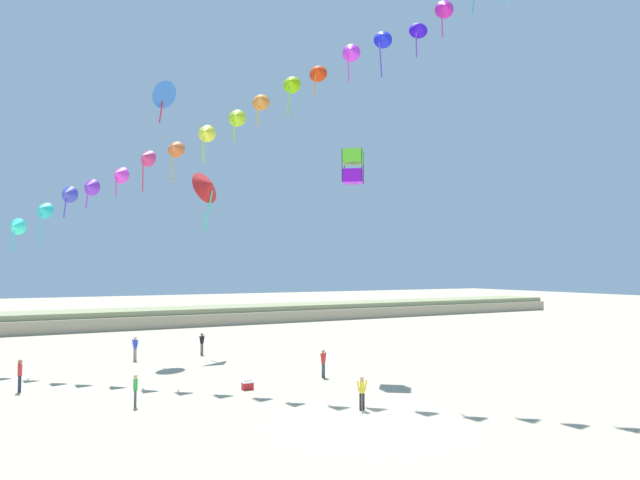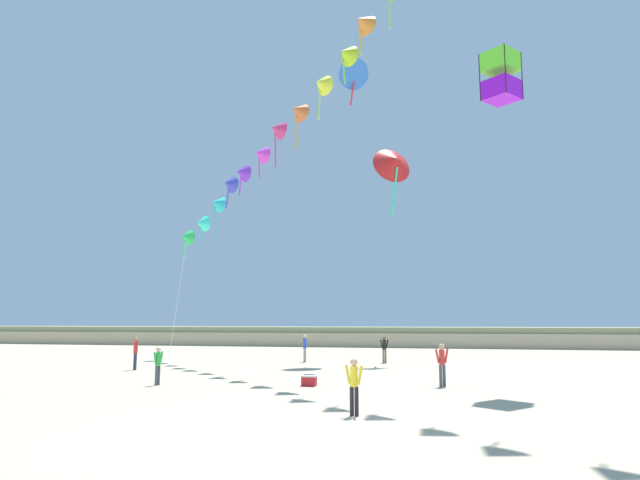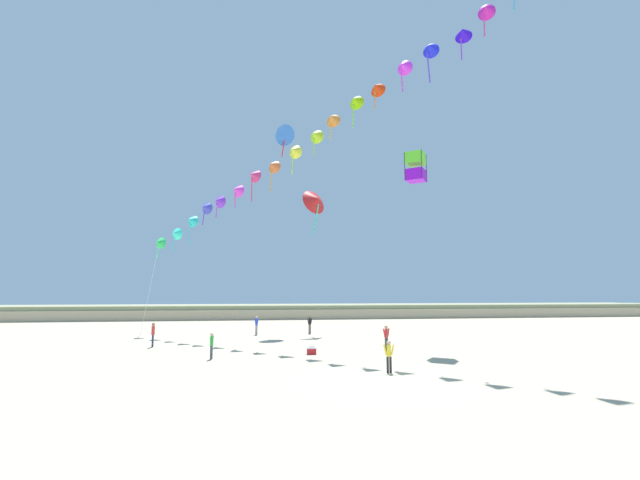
{
  "view_description": "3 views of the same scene",
  "coord_description": "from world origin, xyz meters",
  "px_view_note": "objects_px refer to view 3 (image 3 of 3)",
  "views": [
    {
      "loc": [
        -13.33,
        -20.2,
        6.46
      ],
      "look_at": [
        2.08,
        8.22,
        8.08
      ],
      "focal_mm": 32.0,
      "sensor_mm": 36.0,
      "label": 1
    },
    {
      "loc": [
        3.6,
        -13.73,
        2.56
      ],
      "look_at": [
        -2.24,
        11.33,
        6.22
      ],
      "focal_mm": 32.0,
      "sensor_mm": 36.0,
      "label": 2
    },
    {
      "loc": [
        -5.43,
        -18.51,
        3.91
      ],
      "look_at": [
        -1.13,
        11.43,
        7.56
      ],
      "focal_mm": 24.0,
      "sensor_mm": 36.0,
      "label": 3
    }
  ],
  "objects_px": {
    "person_mid_center": "(153,333)",
    "person_far_right": "(256,324)",
    "large_kite_mid_trail": "(283,135)",
    "person_far_left": "(310,323)",
    "person_near_left": "(389,354)",
    "large_kite_high_solo": "(416,167)",
    "person_near_right": "(386,336)",
    "beach_cooler": "(311,351)",
    "person_far_center": "(212,344)",
    "large_kite_low_lead": "(316,200)"
  },
  "relations": [
    {
      "from": "person_far_left",
      "to": "large_kite_mid_trail",
      "type": "height_order",
      "value": "large_kite_mid_trail"
    },
    {
      "from": "person_far_left",
      "to": "large_kite_high_solo",
      "type": "bearing_deg",
      "value": -59.26
    },
    {
      "from": "person_far_left",
      "to": "person_far_right",
      "type": "distance_m",
      "value": 4.96
    },
    {
      "from": "person_mid_center",
      "to": "person_far_left",
      "type": "height_order",
      "value": "person_mid_center"
    },
    {
      "from": "person_near_left",
      "to": "person_far_left",
      "type": "distance_m",
      "value": 19.86
    },
    {
      "from": "person_mid_center",
      "to": "large_kite_low_lead",
      "type": "relative_size",
      "value": 0.35
    },
    {
      "from": "person_mid_center",
      "to": "person_far_right",
      "type": "xyz_separation_m",
      "value": [
        7.24,
        7.56,
        -0.0
      ]
    },
    {
      "from": "person_mid_center",
      "to": "large_kite_high_solo",
      "type": "relative_size",
      "value": 0.8
    },
    {
      "from": "person_near_right",
      "to": "person_far_center",
      "type": "relative_size",
      "value": 1.1
    },
    {
      "from": "person_far_center",
      "to": "beach_cooler",
      "type": "height_order",
      "value": "person_far_center"
    },
    {
      "from": "large_kite_low_lead",
      "to": "large_kite_mid_trail",
      "type": "height_order",
      "value": "large_kite_mid_trail"
    },
    {
      "from": "person_far_center",
      "to": "large_kite_high_solo",
      "type": "height_order",
      "value": "large_kite_high_solo"
    },
    {
      "from": "person_near_right",
      "to": "large_kite_low_lead",
      "type": "relative_size",
      "value": 0.34
    },
    {
      "from": "person_far_left",
      "to": "person_far_right",
      "type": "height_order",
      "value": "person_far_right"
    },
    {
      "from": "large_kite_mid_trail",
      "to": "person_far_center",
      "type": "bearing_deg",
      "value": -105.8
    },
    {
      "from": "beach_cooler",
      "to": "large_kite_high_solo",
      "type": "bearing_deg",
      "value": 14.94
    },
    {
      "from": "large_kite_mid_trail",
      "to": "person_near_right",
      "type": "bearing_deg",
      "value": -68.49
    },
    {
      "from": "person_far_center",
      "to": "person_mid_center",
      "type": "bearing_deg",
      "value": 127.33
    },
    {
      "from": "person_far_center",
      "to": "large_kite_low_lead",
      "type": "bearing_deg",
      "value": 61.83
    },
    {
      "from": "person_far_right",
      "to": "large_kite_mid_trail",
      "type": "height_order",
      "value": "large_kite_mid_trail"
    },
    {
      "from": "large_kite_low_lead",
      "to": "large_kite_high_solo",
      "type": "xyz_separation_m",
      "value": [
        5.83,
        -12.03,
        0.1
      ]
    },
    {
      "from": "person_far_right",
      "to": "large_kite_mid_trail",
      "type": "distance_m",
      "value": 20.06
    },
    {
      "from": "person_near_left",
      "to": "large_kite_mid_trail",
      "type": "height_order",
      "value": "large_kite_mid_trail"
    },
    {
      "from": "person_near_left",
      "to": "person_far_center",
      "type": "relative_size",
      "value": 1.02
    },
    {
      "from": "person_far_right",
      "to": "person_far_center",
      "type": "height_order",
      "value": "person_far_right"
    },
    {
      "from": "large_kite_low_lead",
      "to": "beach_cooler",
      "type": "bearing_deg",
      "value": -98.64
    },
    {
      "from": "person_near_right",
      "to": "person_far_center",
      "type": "bearing_deg",
      "value": -169.52
    },
    {
      "from": "person_far_right",
      "to": "beach_cooler",
      "type": "height_order",
      "value": "person_far_right"
    },
    {
      "from": "large_kite_high_solo",
      "to": "beach_cooler",
      "type": "xyz_separation_m",
      "value": [
        -7.98,
        -2.13,
        -12.82
      ]
    },
    {
      "from": "person_near_right",
      "to": "large_kite_low_lead",
      "type": "bearing_deg",
      "value": 102.86
    },
    {
      "from": "person_near_left",
      "to": "large_kite_low_lead",
      "type": "xyz_separation_m",
      "value": [
        -0.8,
        20.85,
        12.04
      ]
    },
    {
      "from": "large_kite_low_lead",
      "to": "large_kite_high_solo",
      "type": "relative_size",
      "value": 2.3
    },
    {
      "from": "large_kite_mid_trail",
      "to": "large_kite_high_solo",
      "type": "xyz_separation_m",
      "value": [
        8.99,
        -14.49,
        -7.45
      ]
    },
    {
      "from": "large_kite_high_solo",
      "to": "beach_cooler",
      "type": "height_order",
      "value": "large_kite_high_solo"
    },
    {
      "from": "person_mid_center",
      "to": "person_far_right",
      "type": "bearing_deg",
      "value": 46.24
    },
    {
      "from": "large_kite_mid_trail",
      "to": "beach_cooler",
      "type": "distance_m",
      "value": 26.23
    },
    {
      "from": "person_near_left",
      "to": "person_mid_center",
      "type": "height_order",
      "value": "person_mid_center"
    },
    {
      "from": "person_far_left",
      "to": "person_mid_center",
      "type": "bearing_deg",
      "value": -146.59
    },
    {
      "from": "beach_cooler",
      "to": "person_far_right",
      "type": "bearing_deg",
      "value": 105.4
    },
    {
      "from": "person_near_left",
      "to": "large_kite_mid_trail",
      "type": "xyz_separation_m",
      "value": [
        -3.96,
        23.31,
        19.59
      ]
    },
    {
      "from": "large_kite_high_solo",
      "to": "beach_cooler",
      "type": "distance_m",
      "value": 15.25
    },
    {
      "from": "person_far_right",
      "to": "large_kite_high_solo",
      "type": "bearing_deg",
      "value": -42.53
    },
    {
      "from": "large_kite_low_lead",
      "to": "beach_cooler",
      "type": "height_order",
      "value": "large_kite_low_lead"
    },
    {
      "from": "person_near_left",
      "to": "large_kite_low_lead",
      "type": "relative_size",
      "value": 0.31
    },
    {
      "from": "person_mid_center",
      "to": "large_kite_mid_trail",
      "type": "xyz_separation_m",
      "value": [
        9.72,
        11.54,
        19.5
      ]
    },
    {
      "from": "person_near_left",
      "to": "person_far_center",
      "type": "distance_m",
      "value": 10.58
    },
    {
      "from": "person_near_right",
      "to": "person_far_right",
      "type": "relative_size",
      "value": 0.98
    },
    {
      "from": "person_far_right",
      "to": "person_mid_center",
      "type": "bearing_deg",
      "value": -133.76
    },
    {
      "from": "person_far_right",
      "to": "person_far_left",
      "type": "bearing_deg",
      "value": 5.42
    },
    {
      "from": "person_far_left",
      "to": "large_kite_mid_trail",
      "type": "xyz_separation_m",
      "value": [
        -2.45,
        3.5,
        19.54
      ]
    }
  ]
}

